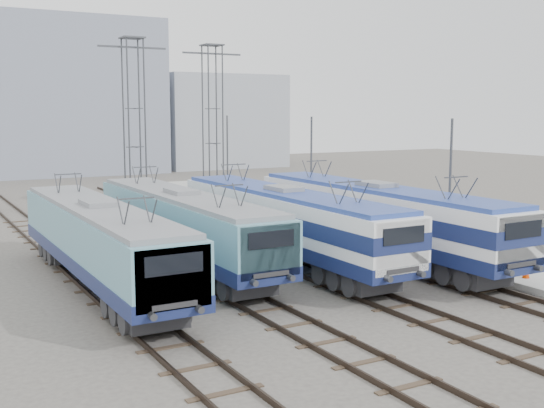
{
  "coord_description": "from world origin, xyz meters",
  "views": [
    {
      "loc": [
        -13.97,
        -21.42,
        7.33
      ],
      "look_at": [
        1.91,
        7.0,
        2.88
      ],
      "focal_mm": 45.0,
      "sensor_mm": 36.0,
      "label": 1
    }
  ],
  "objects_px": {
    "catenary_tower_west": "(134,122)",
    "mast_front": "(450,194)",
    "locomotive_far_right": "(378,214)",
    "mast_mid": "(311,174)",
    "safety_cone": "(526,272)",
    "mast_rear": "(227,161)",
    "locomotive_center_left": "(184,223)",
    "locomotive_center_right": "(285,219)",
    "catenary_tower_east": "(213,121)",
    "locomotive_far_left": "(100,239)"
  },
  "relations": [
    {
      "from": "catenary_tower_east",
      "to": "locomotive_center_right",
      "type": "bearing_deg",
      "value": -103.49
    },
    {
      "from": "catenary_tower_east",
      "to": "locomotive_far_left",
      "type": "bearing_deg",
      "value": -126.26
    },
    {
      "from": "locomotive_center_left",
      "to": "mast_mid",
      "type": "height_order",
      "value": "mast_mid"
    },
    {
      "from": "mast_rear",
      "to": "locomotive_center_left",
      "type": "bearing_deg",
      "value": -121.1
    },
    {
      "from": "locomotive_far_right",
      "to": "mast_rear",
      "type": "bearing_deg",
      "value": 84.98
    },
    {
      "from": "locomotive_center_left",
      "to": "catenary_tower_east",
      "type": "relative_size",
      "value": 1.43
    },
    {
      "from": "locomotive_far_right",
      "to": "catenary_tower_west",
      "type": "relative_size",
      "value": 1.5
    },
    {
      "from": "locomotive_center_left",
      "to": "mast_mid",
      "type": "bearing_deg",
      "value": 28.88
    },
    {
      "from": "mast_mid",
      "to": "locomotive_center_left",
      "type": "bearing_deg",
      "value": -151.12
    },
    {
      "from": "mast_front",
      "to": "locomotive_far_left",
      "type": "bearing_deg",
      "value": 165.62
    },
    {
      "from": "locomotive_center_left",
      "to": "safety_cone",
      "type": "relative_size",
      "value": 31.58
    },
    {
      "from": "locomotive_far_right",
      "to": "catenary_tower_east",
      "type": "height_order",
      "value": "catenary_tower_east"
    },
    {
      "from": "locomotive_far_left",
      "to": "safety_cone",
      "type": "distance_m",
      "value": 17.93
    },
    {
      "from": "locomotive_center_left",
      "to": "mast_rear",
      "type": "bearing_deg",
      "value": 58.9
    },
    {
      "from": "locomotive_far_left",
      "to": "safety_cone",
      "type": "bearing_deg",
      "value": -26.47
    },
    {
      "from": "catenary_tower_east",
      "to": "mast_mid",
      "type": "relative_size",
      "value": 1.71
    },
    {
      "from": "locomotive_center_left",
      "to": "safety_cone",
      "type": "distance_m",
      "value": 15.34
    },
    {
      "from": "mast_mid",
      "to": "safety_cone",
      "type": "xyz_separation_m",
      "value": [
        0.64,
        -16.03,
        -2.93
      ]
    },
    {
      "from": "locomotive_center_right",
      "to": "catenary_tower_east",
      "type": "bearing_deg",
      "value": 76.51
    },
    {
      "from": "locomotive_center_left",
      "to": "mast_front",
      "type": "bearing_deg",
      "value": -29.0
    },
    {
      "from": "locomotive_center_right",
      "to": "safety_cone",
      "type": "height_order",
      "value": "locomotive_center_right"
    },
    {
      "from": "catenary_tower_east",
      "to": "mast_front",
      "type": "bearing_deg",
      "value": -84.55
    },
    {
      "from": "locomotive_far_left",
      "to": "mast_rear",
      "type": "height_order",
      "value": "mast_rear"
    },
    {
      "from": "catenary_tower_west",
      "to": "mast_front",
      "type": "height_order",
      "value": "catenary_tower_west"
    },
    {
      "from": "mast_mid",
      "to": "catenary_tower_east",
      "type": "bearing_deg",
      "value": 101.86
    },
    {
      "from": "locomotive_center_left",
      "to": "mast_front",
      "type": "height_order",
      "value": "mast_front"
    },
    {
      "from": "mast_front",
      "to": "mast_mid",
      "type": "distance_m",
      "value": 12.0
    },
    {
      "from": "locomotive_center_right",
      "to": "mast_rear",
      "type": "distance_m",
      "value": 20.75
    },
    {
      "from": "locomotive_center_left",
      "to": "mast_mid",
      "type": "distance_m",
      "value": 12.46
    },
    {
      "from": "locomotive_center_right",
      "to": "locomotive_far_right",
      "type": "xyz_separation_m",
      "value": [
        4.5,
        -1.34,
        0.05
      ]
    },
    {
      "from": "mast_front",
      "to": "safety_cone",
      "type": "xyz_separation_m",
      "value": [
        0.64,
        -4.03,
        -2.93
      ]
    },
    {
      "from": "locomotive_far_right",
      "to": "mast_front",
      "type": "relative_size",
      "value": 2.57
    },
    {
      "from": "locomotive_far_right",
      "to": "catenary_tower_west",
      "type": "bearing_deg",
      "value": 111.59
    },
    {
      "from": "locomotive_far_right",
      "to": "mast_rear",
      "type": "relative_size",
      "value": 2.57
    },
    {
      "from": "locomotive_center_right",
      "to": "safety_cone",
      "type": "distance_m",
      "value": 10.99
    },
    {
      "from": "mast_front",
      "to": "safety_cone",
      "type": "height_order",
      "value": "mast_front"
    },
    {
      "from": "mast_rear",
      "to": "locomotive_far_right",
      "type": "bearing_deg",
      "value": -95.02
    },
    {
      "from": "mast_front",
      "to": "mast_rear",
      "type": "distance_m",
      "value": 24.0
    },
    {
      "from": "locomotive_far_left",
      "to": "locomotive_far_right",
      "type": "bearing_deg",
      "value": -4.2
    },
    {
      "from": "catenary_tower_east",
      "to": "mast_front",
      "type": "xyz_separation_m",
      "value": [
        2.1,
        -22.0,
        -3.14
      ]
    },
    {
      "from": "locomotive_far_right",
      "to": "mast_front",
      "type": "distance_m",
      "value": 3.68
    },
    {
      "from": "mast_mid",
      "to": "mast_rear",
      "type": "relative_size",
      "value": 1.0
    },
    {
      "from": "mast_mid",
      "to": "catenary_tower_west",
      "type": "bearing_deg",
      "value": 137.07
    },
    {
      "from": "mast_front",
      "to": "locomotive_far_right",
      "type": "bearing_deg",
      "value": 122.15
    },
    {
      "from": "locomotive_center_right",
      "to": "catenary_tower_east",
      "type": "relative_size",
      "value": 1.46
    },
    {
      "from": "locomotive_center_left",
      "to": "mast_rear",
      "type": "height_order",
      "value": "mast_rear"
    },
    {
      "from": "locomotive_far_left",
      "to": "locomotive_far_right",
      "type": "distance_m",
      "value": 13.54
    },
    {
      "from": "locomotive_center_right",
      "to": "safety_cone",
      "type": "relative_size",
      "value": 32.21
    },
    {
      "from": "catenary_tower_east",
      "to": "locomotive_center_left",
      "type": "bearing_deg",
      "value": -118.69
    },
    {
      "from": "locomotive_center_right",
      "to": "locomotive_far_right",
      "type": "distance_m",
      "value": 4.7
    }
  ]
}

